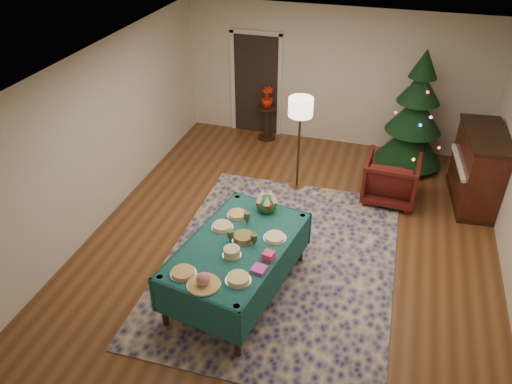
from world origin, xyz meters
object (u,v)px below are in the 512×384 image
(armchair, at_px, (391,177))
(christmas_tree, at_px, (415,116))
(potted_plant, at_px, (267,101))
(piano, at_px, (478,169))
(buffet_table, at_px, (237,253))
(gift_box, at_px, (269,256))
(floor_lamp, at_px, (300,113))
(side_table, at_px, (267,123))

(armchair, bearing_deg, christmas_tree, -98.06)
(potted_plant, distance_m, piano, 4.16)
(buffet_table, xyz_separation_m, gift_box, (0.46, -0.18, 0.21))
(floor_lamp, relative_size, side_table, 2.35)
(buffet_table, bearing_deg, side_table, 100.85)
(gift_box, relative_size, side_table, 0.18)
(gift_box, height_order, piano, piano)
(buffet_table, relative_size, armchair, 2.56)
(armchair, height_order, christmas_tree, christmas_tree)
(buffet_table, relative_size, floor_lamp, 1.35)
(potted_plant, xyz_separation_m, piano, (3.96, -1.25, -0.21))
(side_table, distance_m, christmas_tree, 2.95)
(gift_box, bearing_deg, armchair, 66.73)
(armchair, relative_size, christmas_tree, 0.39)
(gift_box, distance_m, side_table, 4.83)
(gift_box, height_order, potted_plant, potted_plant)
(gift_box, relative_size, piano, 0.09)
(armchair, xyz_separation_m, side_table, (-2.61, 1.60, -0.09))
(buffet_table, relative_size, christmas_tree, 1.01)
(armchair, bearing_deg, floor_lamp, 5.07)
(potted_plant, bearing_deg, side_table, 0.00)
(floor_lamp, xyz_separation_m, christmas_tree, (1.83, 1.36, -0.42))
(gift_box, height_order, armchair, gift_box)
(buffet_table, bearing_deg, piano, 45.77)
(floor_lamp, height_order, side_table, floor_lamp)
(buffet_table, distance_m, potted_plant, 4.53)
(potted_plant, bearing_deg, piano, -17.54)
(gift_box, distance_m, floor_lamp, 3.02)
(side_table, xyz_separation_m, christmas_tree, (2.86, -0.30, 0.66))
(buffet_table, xyz_separation_m, christmas_tree, (2.01, 4.14, 0.36))
(gift_box, height_order, floor_lamp, floor_lamp)
(piano, bearing_deg, gift_box, -128.15)
(potted_plant, relative_size, piano, 0.27)
(buffet_table, relative_size, piano, 1.48)
(gift_box, relative_size, christmas_tree, 0.06)
(buffet_table, relative_size, gift_box, 17.46)
(christmas_tree, height_order, piano, christmas_tree)
(side_table, bearing_deg, piano, -17.54)
(gift_box, height_order, side_table, gift_box)
(floor_lamp, bearing_deg, piano, 8.02)
(buffet_table, bearing_deg, floor_lamp, 86.42)
(gift_box, bearing_deg, potted_plant, 105.86)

